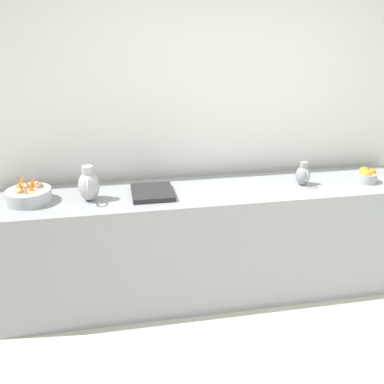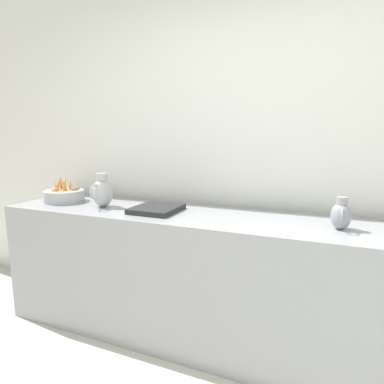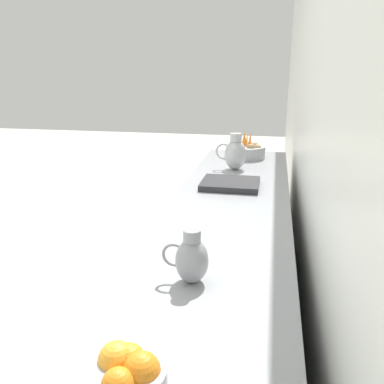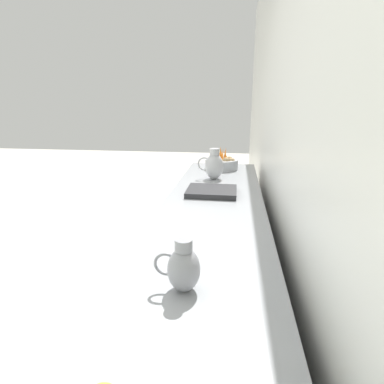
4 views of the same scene
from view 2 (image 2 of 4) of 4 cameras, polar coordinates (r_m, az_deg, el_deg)
The scene contains 6 objects.
tile_wall_left at distance 2.35m, azimuth 21.11°, elevation 11.43°, with size 0.10×9.65×3.00m, color silver.
prep_counter at distance 2.21m, azimuth 5.47°, elevation -15.85°, with size 0.64×3.25×0.90m, color gray.
vegetable_colander at distance 2.75m, azimuth -22.11°, elevation -0.51°, with size 0.31×0.31×0.22m.
metal_pitcher_tall at distance 2.43m, azimuth -15.93°, elevation 0.03°, with size 0.21×0.15×0.25m.
metal_pitcher_short at distance 1.94m, azimuth 25.38°, elevation -3.78°, with size 0.16×0.11×0.18m.
counter_sink_basin at distance 2.22m, azimuth -6.42°, elevation -3.06°, with size 0.34×0.30×0.04m, color #232326.
Camera 2 is at (0.40, 0.47, 1.39)m, focal length 29.46 mm.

